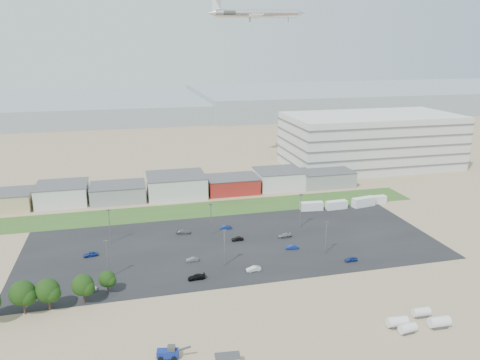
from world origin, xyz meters
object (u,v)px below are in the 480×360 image
object	(u,v)px
parked_car_2	(351,259)
parked_car_11	(226,227)
box_trailer_a	(312,206)
parked_car_4	(192,259)
parked_car_1	(292,247)
parked_car_12	(284,235)
parked_car_13	(254,269)
parked_car_7	(237,239)
airliner	(257,13)
telehandler	(168,352)
parked_car_3	(196,277)
parked_car_5	(91,254)
parked_car_6	(183,232)
parked_car_10	(88,288)
storage_tank_nw	(397,322)

from	to	relation	value
parked_car_2	parked_car_11	world-z (taller)	parked_car_11
box_trailer_a	parked_car_4	distance (m)	56.13
parked_car_1	parked_car_12	bearing A→B (deg)	-177.48
parked_car_12	parked_car_13	xyz separation A→B (m)	(-15.08, -19.08, 0.03)
parked_car_7	airliner	bearing A→B (deg)	159.81
box_trailer_a	parked_car_4	world-z (taller)	box_trailer_a
box_trailer_a	airliner	xyz separation A→B (m)	(-2.17, 65.78, 68.51)
airliner	parked_car_1	size ratio (longest dim) A/B	11.75
box_trailer_a	parked_car_13	distance (m)	51.54
parked_car_7	parked_car_1	bearing A→B (deg)	54.31
airliner	parked_car_11	world-z (taller)	airliner
box_trailer_a	parked_car_2	bearing A→B (deg)	-92.19
parked_car_11	parked_car_2	bearing A→B (deg)	-139.25
box_trailer_a	airliner	world-z (taller)	airliner
telehandler	parked_car_4	bearing A→B (deg)	87.12
parked_car_12	parked_car_13	size ratio (longest dim) A/B	1.08
airliner	parked_car_7	bearing A→B (deg)	-98.71
parked_car_11	parked_car_7	bearing A→B (deg)	-174.04
parked_car_3	parked_car_5	world-z (taller)	parked_car_5
parked_car_3	parked_car_6	xyz separation A→B (m)	(0.63, 30.25, 0.02)
parked_car_1	parked_car_11	size ratio (longest dim) A/B	1.03
telehandler	parked_car_2	world-z (taller)	telehandler
parked_car_2	parked_car_10	xyz separation A→B (m)	(-68.18, 0.76, 0.04)
telehandler	parked_car_12	size ratio (longest dim) A/B	1.54
parked_car_1	parked_car_12	size ratio (longest dim) A/B	0.91
telehandler	box_trailer_a	xyz separation A→B (m)	(57.52, 70.07, 0.16)
parked_car_13	parked_car_3	bearing A→B (deg)	-91.44
parked_car_7	parked_car_13	distance (m)	20.03
parked_car_5	parked_car_11	size ratio (longest dim) A/B	1.05
parked_car_6	parked_car_1	bearing A→B (deg)	-115.37
parked_car_7	parked_car_11	size ratio (longest dim) A/B	0.97
airliner	parked_car_6	bearing A→B (deg)	-109.94
parked_car_4	parked_car_7	xyz separation A→B (m)	(15.15, 10.55, 0.02)
parked_car_2	telehandler	bearing A→B (deg)	-61.65
parked_car_6	parked_car_7	xyz separation A→B (m)	(14.99, -9.38, -0.07)
parked_car_1	parked_car_13	size ratio (longest dim) A/B	0.98
parked_car_11	parked_car_13	bearing A→B (deg)	179.97
box_trailer_a	parked_car_10	distance (m)	83.74
parked_car_3	airliner	bearing A→B (deg)	153.70
telehandler	parked_car_10	xyz separation A→B (m)	(-15.99, 29.95, -0.70)
parked_car_2	parked_car_10	world-z (taller)	parked_car_10
parked_car_1	parked_car_7	distance (m)	16.74
box_trailer_a	parked_car_13	world-z (taller)	box_trailer_a
parked_car_1	box_trailer_a	bearing A→B (deg)	155.96
telehandler	box_trailer_a	bearing A→B (deg)	62.51
storage_tank_nw	parked_car_10	distance (m)	70.50
parked_car_5	parked_car_11	xyz separation A→B (m)	(40.82, 10.61, -0.05)
parked_car_1	parked_car_10	world-z (taller)	parked_car_10
parked_car_11	parked_car_13	distance (m)	29.92
parked_car_3	box_trailer_a	bearing A→B (deg)	127.41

